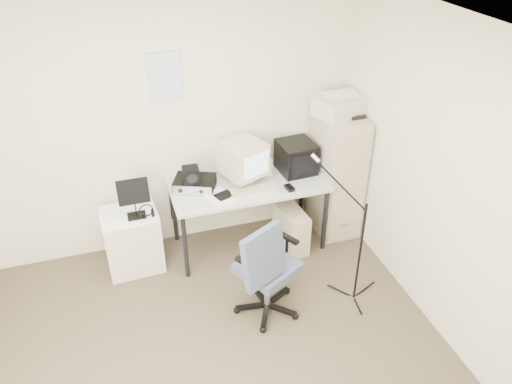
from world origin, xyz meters
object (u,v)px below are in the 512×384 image
object	(u,v)px
filing_cabinet	(336,174)
desk	(248,215)
office_chair	(268,266)
side_cart	(132,240)

from	to	relation	value
filing_cabinet	desk	world-z (taller)	filing_cabinet
desk	office_chair	distance (m)	0.96
office_chair	side_cart	bearing A→B (deg)	109.35
desk	office_chair	world-z (taller)	office_chair
desk	side_cart	bearing A→B (deg)	179.93
desk	filing_cabinet	bearing A→B (deg)	1.81
desk	office_chair	bearing A→B (deg)	-97.26
filing_cabinet	office_chair	distance (m)	1.45
filing_cabinet	desk	bearing A→B (deg)	-178.19
filing_cabinet	side_cart	world-z (taller)	filing_cabinet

